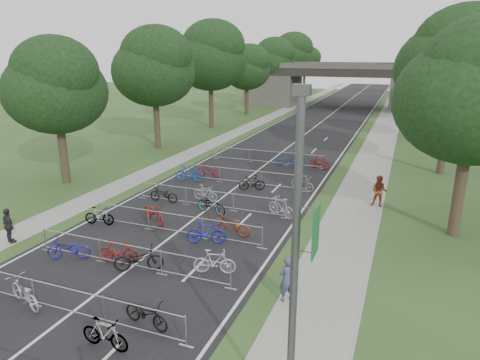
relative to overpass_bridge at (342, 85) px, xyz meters
The scene contains 50 objects.
road 15.41m from the overpass_bridge, 90.00° to the right, with size 11.00×140.00×0.01m, color black.
sidewalk_right 17.36m from the overpass_bridge, 61.93° to the right, with size 3.00×140.00×0.01m, color gray.
sidewalk_left 17.14m from the overpass_bridge, 116.57° to the right, with size 2.00×140.00×0.01m, color gray.
lane_markings 15.41m from the overpass_bridge, 90.00° to the right, with size 0.12×140.00×0.00m, color silver.
overpass_bridge is the anchor object (origin of this frame).
lamppost 63.55m from the overpass_bridge, 82.47° to the right, with size 0.61×0.65×8.21m.
tree_left_0 50.47m from the overpass_bridge, 103.07° to the right, with size 6.72×6.72×10.25m.
tree_right_0 50.91m from the overpass_bridge, 75.05° to the right, with size 7.17×7.17×10.93m.
tree_left_1 38.97m from the overpass_bridge, 107.08° to the right, with size 7.56×7.56×11.53m.
tree_right_1 39.56m from the overpass_bridge, 70.53° to the right, with size 8.18×8.18×12.47m.
tree_left_2 27.92m from the overpass_bridge, 114.44° to the right, with size 8.40×8.40×12.81m.
tree_right_2 28.39m from the overpass_bridge, 62.40° to the right, with size 6.16×6.16×9.39m.
tree_left_3 17.59m from the overpass_bridge, 131.07° to the right, with size 6.72×6.72×10.25m.
tree_right_3 18.82m from the overpass_bridge, 44.93° to the right, with size 7.17×7.17×10.93m.
tree_left_4 12.05m from the overpass_bridge, behind, with size 7.56×7.56×11.53m.
tree_right_4 13.86m from the overpass_bridge, ahead, with size 8.18×8.18×12.47m.
tree_left_5 16.44m from the overpass_bridge, 136.20° to the left, with size 8.40×8.40×12.81m.
tree_right_5 17.23m from the overpass_bridge, 39.82° to the left, with size 6.16×6.16×9.39m.
tree_left_6 25.77m from the overpass_bridge, 116.43° to the left, with size 6.72×6.72×10.25m.
tree_right_6 26.62m from the overpass_bridge, 60.25° to the left, with size 7.17×7.17×10.93m.
barrier_row_1 61.47m from the overpass_bridge, 90.00° to the right, with size 9.70×0.08×1.10m.
barrier_row_2 57.88m from the overpass_bridge, 90.00° to the right, with size 9.70×0.08×1.10m.
barrier_row_3 54.08m from the overpass_bridge, 90.00° to the right, with size 9.70×0.08×1.10m.
barrier_row_4 50.09m from the overpass_bridge, 90.00° to the right, with size 9.70×0.08×1.10m.
barrier_row_5 45.10m from the overpass_bridge, 90.00° to the right, with size 9.70×0.08×1.10m.
barrier_row_6 39.11m from the overpass_bridge, 90.00° to the right, with size 9.70×0.08×1.10m.
bike_5 61.64m from the overpass_bridge, 91.72° to the right, with size 0.69×1.99×1.05m, color #A3A2A9.
bike_6 62.49m from the overpass_bridge, 87.86° to the right, with size 0.48×1.70×1.02m, color #AAADB2.
bike_7 61.09m from the overpass_bridge, 87.29° to the right, with size 0.64×1.82×0.96m, color black.
bike_8 58.24m from the overpass_bridge, 92.94° to the right, with size 0.66×1.88×0.99m, color #231C9E.
bike_9 57.63m from the overpass_bridge, 90.78° to the right, with size 0.51×1.79×1.08m, color maroon.
bike_10 57.93m from the overpass_bridge, 89.52° to the right, with size 0.71×2.05×1.08m, color black.
bike_11 57.12m from the overpass_bridge, 86.46° to the right, with size 0.50×1.78×1.07m, color #B0AFB7.
bike_12 54.66m from the overpass_bridge, 94.52° to the right, with size 0.46×1.64×0.99m, color #AAADB2.
bike_13 53.25m from the overpass_bridge, 91.89° to the right, with size 0.75×2.16×1.14m, color maroon.
bike_14 54.56m from the overpass_bridge, 87.94° to the right, with size 0.54×1.90×1.14m, color navy.
bike_15 53.23m from the overpass_bridge, 87.11° to the right, with size 0.74×2.12×1.12m, color maroon.
bike_16 50.28m from the overpass_bridge, 93.44° to the right, with size 0.64×1.84×0.97m, color black.
bike_17 49.14m from the overpass_bridge, 90.83° to the right, with size 0.47×1.67×1.00m, color #939299.
bike_18 50.85m from the overpass_bridge, 89.41° to the right, with size 0.67×1.93×1.01m, color #AAADB2.
bike_19 50.09m from the overpass_bridge, 85.07° to the right, with size 0.53×1.87×1.12m, color #A5A5AD.
bike_20 45.92m from the overpass_bridge, 94.45° to the right, with size 0.57×2.01×1.21m, color #1C499E.
bike_21 44.41m from the overpass_bridge, 93.51° to the right, with size 0.66×1.89×1.00m, color maroon.
bike_22 46.12m from the overpass_bridge, 88.48° to the right, with size 0.49×1.72×1.04m, color black.
bike_23 45.02m from the overpass_bridge, 84.51° to the right, with size 0.63×1.80×0.95m, color #AAACB2.
bike_26 39.55m from the overpass_bridge, 87.43° to the right, with size 0.62×1.77×0.93m, color #1A4793.
bike_27 39.36m from the overpass_bridge, 83.71° to the right, with size 0.48×1.70×1.02m, color maroon.
pedestrian_a 58.23m from the overpass_bridge, 83.29° to the right, with size 0.64×0.42×1.75m, color #393C55.
pedestrian_b 47.19m from the overpass_bridge, 78.74° to the right, with size 0.92×0.71×1.89m, color maroon.
pedestrian_c 58.25m from the overpass_bridge, 96.71° to the right, with size 1.01×0.42×1.73m, color #232325.
Camera 1 is at (10.24, -6.24, 8.82)m, focal length 32.00 mm.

